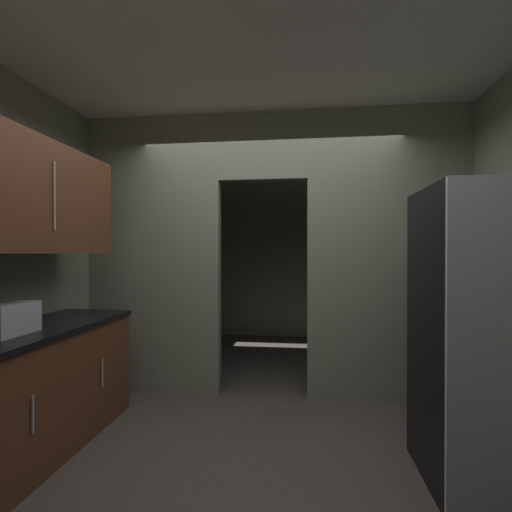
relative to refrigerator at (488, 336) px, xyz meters
The scene contains 8 objects.
ground 1.70m from the refrigerator, behind, with size 20.00×20.00×0.00m, color #47423D.
kitchen_overhead_slab 2.42m from the refrigerator, 166.16° to the left, with size 4.13×6.61×0.06m, color silver.
kitchen_partition 1.99m from the refrigerator, 138.34° to the left, with size 3.73×0.12×2.78m.
adjoining_room_shell 3.51m from the refrigerator, 114.45° to the left, with size 3.73×2.74×2.78m.
refrigerator is the anchor object (origin of this frame).
lower_cabinet_run 3.02m from the refrigerator, behind, with size 0.63×1.75×0.89m.
upper_cabinet_counterside 3.12m from the refrigerator, behind, with size 0.36×1.57×0.79m.
boombox 2.97m from the refrigerator, behind, with size 0.18×0.35×0.23m.
Camera 1 is at (0.32, -2.39, 1.41)m, focal length 26.41 mm.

